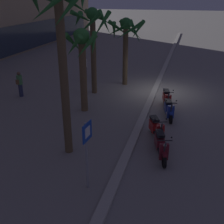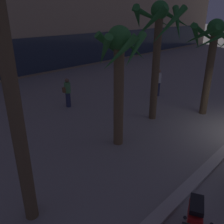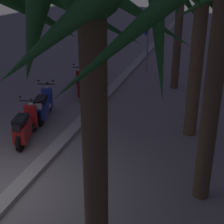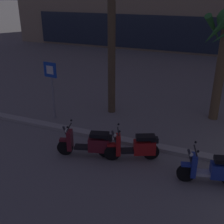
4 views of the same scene
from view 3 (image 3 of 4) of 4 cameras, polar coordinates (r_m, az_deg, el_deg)
The scene contains 8 objects.
curb_strip at distance 7.25m, azimuth -17.77°, elevation -14.28°, with size 60.00×0.36×0.12m, color #ADA89E.
scooter_maroon_lead_nearest at distance 13.93m, azimuth -4.65°, elevation 6.49°, with size 1.82×0.78×1.17m.
scooter_red_far_back at distance 12.52m, azimuth -5.37°, elevation 4.60°, with size 1.63×0.90×1.17m.
scooter_blue_mid_front at distance 10.66m, azimuth -11.78°, elevation 0.99°, with size 1.70×0.72×1.17m.
scooter_red_mid_rear at distance 9.29m, azimuth -14.84°, elevation -2.53°, with size 1.71×0.69×1.17m.
crossing_sign at distance 15.67m, azimuth 6.12°, elevation 12.13°, with size 0.60×0.14×2.40m.
palm_tree_near_sign at distance 4.07m, azimuth -3.59°, elevation 10.37°, with size 2.61×2.58×4.55m.
palm_tree_mid_walkway at distance 9.05m, azimuth 15.00°, elevation 15.04°, with size 1.74×1.77×4.42m.
Camera 3 is at (4.66, 4.06, 4.26)m, focal length 52.77 mm.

